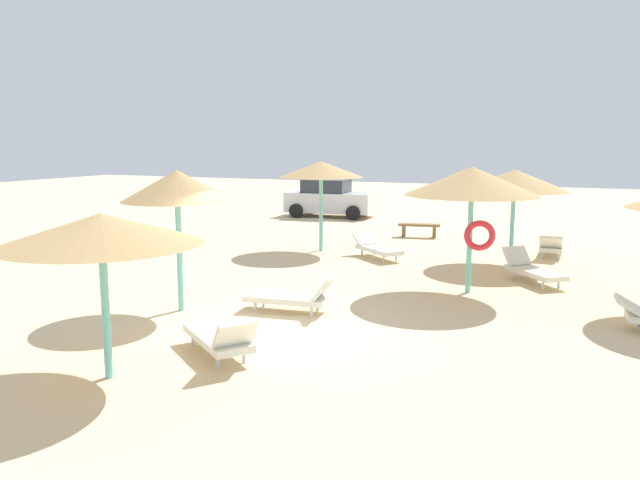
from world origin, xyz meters
name	(u,v)px	position (x,y,z in m)	size (l,w,h in m)	color
ground_plane	(258,325)	(0.00, 0.00, 0.00)	(80.00, 80.00, 0.00)	beige
parasol_1	(101,230)	(-0.73, -3.18, 2.22)	(2.90, 2.90, 2.45)	#6BC6BC
parasol_2	(177,186)	(-1.95, 0.29, 2.57)	(2.25, 2.25, 2.89)	#6BC6BC
parasol_3	(514,180)	(3.74, 7.97, 2.38)	(2.97, 2.97, 2.68)	#6BC6BC
parasol_4	(321,170)	(-2.08, 7.90, 2.58)	(2.65, 2.65, 2.84)	#6BC6BC
parasol_5	(472,182)	(3.22, 4.18, 2.55)	(3.02, 3.02, 2.90)	#6BC6BC
lounger_1	(220,337)	(0.29, -1.75, 0.33)	(1.86, 1.62, 0.80)	silver
lounger_2	(293,297)	(0.23, 1.08, 0.33)	(1.91, 0.86, 0.80)	silver
lounger_3	(552,246)	(4.75, 9.79, 0.32)	(0.66, 1.89, 0.74)	silver
lounger_4	(376,248)	(-0.07, 7.40, 0.31)	(1.87, 1.70, 0.69)	silver
lounger_5	(532,270)	(4.48, 5.86, 0.32)	(1.69, 1.83, 0.78)	silver
bench_0	(419,228)	(0.09, 11.88, 0.35)	(1.55, 0.68, 0.49)	brown
parked_car	(329,199)	(-5.27, 16.28, 0.82)	(4.12, 2.22, 1.72)	silver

